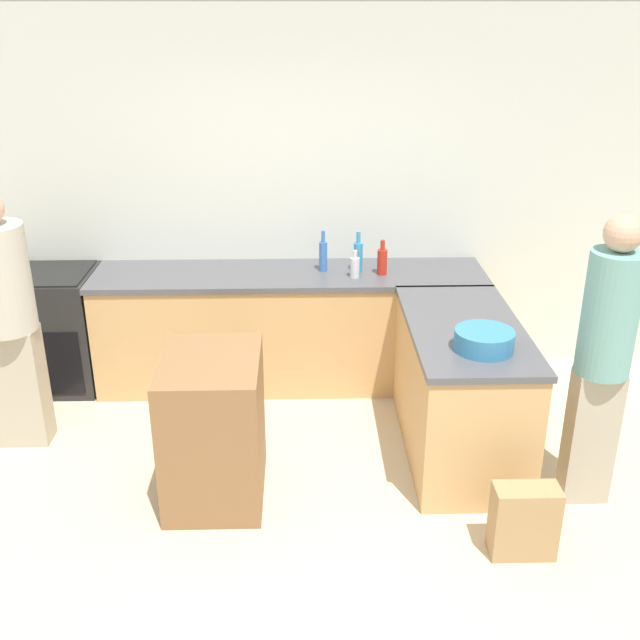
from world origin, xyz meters
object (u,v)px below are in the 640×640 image
Objects in this scene: person_at_peninsula at (604,352)px; hot_sauce_bottle at (382,261)px; island_table at (214,428)px; dish_soap_bottle at (358,256)px; person_by_range at (6,315)px; paper_bag at (524,521)px; range_oven at (49,329)px; vinegar_bottle_clear at (355,267)px; water_bottle_blue at (323,255)px; mixing_bowl at (484,340)px.

hot_sauce_bottle is at bearing 125.63° from person_at_peninsula.
dish_soap_bottle reaches higher than island_table.
person_by_range reaches higher than paper_bag.
hot_sauce_bottle is 0.18m from dish_soap_bottle.
range_oven is 0.52× the size of person_at_peninsula.
vinegar_bottle_clear is 0.66× the size of water_bottle_blue.
person_at_peninsula is at bearing -54.37° from hot_sauce_bottle.
water_bottle_blue is at bearing 174.59° from dish_soap_bottle.
person_by_range is at bearing -87.02° from range_oven.
person_by_range is 3.56m from person_at_peninsula.
person_at_peninsula reaches higher than island_table.
mixing_bowl is at bearing -57.95° from water_bottle_blue.
mixing_bowl is 1.37m from hot_sauce_bottle.
dish_soap_bottle is at bearing 19.96° from person_by_range.
island_table is 2.90× the size of dish_soap_bottle.
dish_soap_bottle reaches higher than paper_bag.
person_at_peninsula is at bearing -51.44° from dish_soap_bottle.
island_table is 2.14× the size of paper_bag.
range_oven is 3.49× the size of hot_sauce_bottle.
person_at_peninsula reaches higher than hot_sauce_bottle.
water_bottle_blue reaches higher than paper_bag.
hot_sauce_bottle is 0.43m from water_bottle_blue.
dish_soap_bottle is (0.25, -0.02, -0.00)m from water_bottle_blue.
person_by_range is at bearing 169.39° from mixing_bowl.
dish_soap_bottle reaches higher than hot_sauce_bottle.
range_oven is 0.94m from person_by_range.
water_bottle_blue is (-0.42, 0.09, 0.02)m from hot_sauce_bottle.
island_table is at bearing -24.63° from person_by_range.
person_at_peninsula reaches higher than dish_soap_bottle.
paper_bag is (0.73, -2.02, -0.80)m from dish_soap_bottle.
mixing_bowl is 1.63m from water_bottle_blue.
mixing_bowl is at bearing -71.11° from hot_sauce_bottle.
vinegar_bottle_clear is 1.89m from person_at_peninsula.
person_at_peninsula is (1.48, -1.56, -0.06)m from water_bottle_blue.
person_by_range is at bearing -157.17° from water_bottle_blue.
water_bottle_blue is at bearing 115.73° from paper_bag.
water_bottle_blue is (-0.22, 0.15, 0.04)m from vinegar_bottle_clear.
paper_bag is (3.03, -2.02, -0.24)m from range_oven.
dish_soap_bottle is (-0.17, 0.06, 0.02)m from hot_sauce_bottle.
island_table is at bearing -124.49° from vinegar_bottle_clear.
range_oven is 2.33m from vinegar_bottle_clear.
hot_sauce_bottle is at bearing 51.19° from island_table.
vinegar_bottle_clear is 0.12× the size of person_at_peninsula.
hot_sauce_bottle is at bearing 16.35° from vinegar_bottle_clear.
range_oven reaches higher than paper_bag.
vinegar_bottle_clear is at bearing -3.11° from range_oven.
mixing_bowl is 1.11× the size of water_bottle_blue.
paper_bag is (0.56, -1.96, -0.78)m from hot_sauce_bottle.
mixing_bowl reaches higher than island_table.
island_table is at bearing -114.95° from water_bottle_blue.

